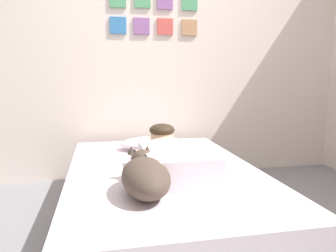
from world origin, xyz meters
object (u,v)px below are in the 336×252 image
object	(u,v)px
person_lying	(172,155)
cell_phone	(135,170)
coffee_cup	(173,148)
bed	(163,197)
dog	(145,175)
pillow	(150,143)

from	to	relation	value
person_lying	cell_phone	xyz separation A→B (m)	(-0.25, 0.03, -0.10)
coffee_cup	cell_phone	bearing A→B (deg)	-128.58
bed	dog	world-z (taller)	dog
dog	cell_phone	world-z (taller)	dog
person_lying	cell_phone	world-z (taller)	person_lying
pillow	person_lying	world-z (taller)	person_lying
bed	cell_phone	distance (m)	0.29
pillow	cell_phone	bearing A→B (deg)	-107.90
dog	bed	bearing A→B (deg)	67.45
bed	person_lying	distance (m)	0.32
cell_phone	bed	bearing A→B (deg)	5.37
bed	coffee_cup	size ratio (longest dim) A/B	16.79
pillow	person_lying	distance (m)	0.66
person_lying	coffee_cup	world-z (taller)	person_lying
cell_phone	coffee_cup	bearing A→B (deg)	51.42
dog	cell_phone	distance (m)	0.45
pillow	coffee_cup	distance (m)	0.23
bed	coffee_cup	xyz separation A→B (m)	(0.17, 0.45, 0.25)
bed	pillow	distance (m)	0.66
bed	dog	xyz separation A→B (m)	(-0.19, -0.45, 0.31)
pillow	coffee_cup	world-z (taller)	pillow
pillow	person_lying	size ratio (longest dim) A/B	0.57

